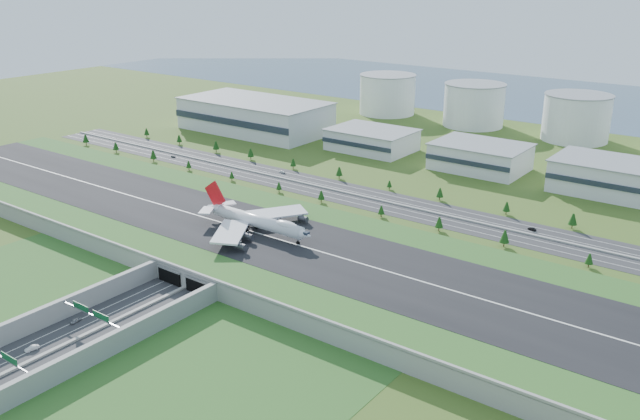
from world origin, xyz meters
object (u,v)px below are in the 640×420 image
Objects in this scene: car_0 at (75,320)px; car_7 at (282,172)px; boeing_747 at (257,221)px; car_4 at (173,157)px; fuel_tank_a at (387,95)px; car_5 at (532,229)px; car_1 at (32,348)px; car_2 at (161,316)px.

car_7 is (-63.64, 199.43, -0.09)m from car_0.
car_4 is (-156.62, 87.00, -13.10)m from boeing_747.
car_4 is at bearing -100.51° from fuel_tank_a.
boeing_747 is 96.91m from car_0.
car_4 is 254.91m from car_5.
boeing_747 is 126.09m from car_7.
car_5 is at bearing 46.39° from boeing_747.
boeing_747 reaches higher than car_0.
fuel_tank_a is 10.18× the size of car_1.
boeing_747 is 179.64m from car_4.
car_2 is at bearing -76.94° from boeing_747.
car_7 is at bearing 124.86° from boeing_747.
car_1 is (113.55, -425.70, -16.57)m from fuel_tank_a.
fuel_tank_a is at bearing 112.67° from car_1.
boeing_747 is at bearing 76.82° from car_0.
car_0 is 209.34m from car_7.
boeing_747 is 117.56m from car_1.
boeing_747 is 13.99× the size of car_0.
car_2 is 197.57m from car_7.
car_5 is at bearing 73.08° from car_1.
car_5 is at bearing -44.30° from fuel_tank_a.
car_1 is 46.74m from car_2.
car_1 is 239.31m from car_5.
car_5 reaches higher than car_7.
car_7 is at bearing -71.01° from car_5.
boeing_747 reaches higher than car_1.
boeing_747 is 141.04m from car_5.
car_2 reaches higher than car_4.
car_1 is 0.98× the size of car_7.
boeing_747 is at bearing -24.21° from car_5.
boeing_747 is 17.38× the size of car_4.
car_1 is at bearing 24.78° from car_7.
car_5 is (99.81, 217.50, -0.06)m from car_1.
boeing_747 is 13.38× the size of car_7.
car_1 is 1.09× the size of car_5.
fuel_tank_a is at bearing -65.63° from car_2.
fuel_tank_a is 210.73m from car_7.
car_1 is at bearing -75.07° from fuel_tank_a.
car_7 is (-168.54, 2.97, -0.02)m from car_5.
boeing_747 is at bearing -120.40° from car_4.
fuel_tank_a is 9.99× the size of car_7.
boeing_747 is at bearing -69.51° from fuel_tank_a.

